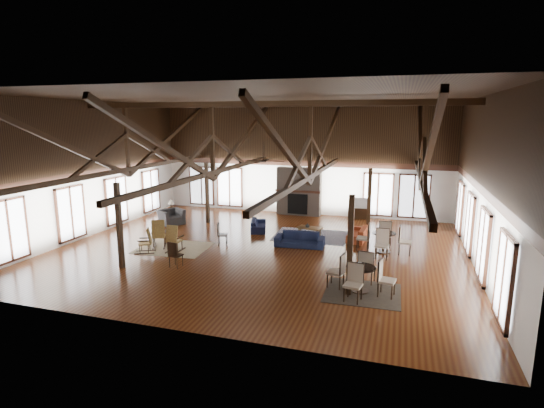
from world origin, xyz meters
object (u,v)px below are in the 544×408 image
(sofa_orange, at_px, (358,233))
(cafe_table_near, at_px, (361,274))
(sofa_navy_left, at_px, (258,225))
(coffee_table, at_px, (310,228))
(armchair, at_px, (171,217))
(sofa_navy_front, at_px, (300,239))
(tv_console, at_px, (359,213))
(cafe_table_far, at_px, (384,239))

(sofa_orange, xyz_separation_m, cafe_table_near, (0.67, -5.79, 0.28))
(sofa_navy_left, relative_size, coffee_table, 1.47)
(sofa_orange, relative_size, armchair, 1.61)
(sofa_navy_front, xyz_separation_m, sofa_navy_left, (-2.49, 1.98, -0.05))
(tv_console, bearing_deg, cafe_table_far, -74.96)
(sofa_navy_left, height_order, armchair, armchair)
(sofa_navy_front, distance_m, cafe_table_near, 4.95)
(sofa_orange, distance_m, cafe_table_near, 5.83)
(armchair, bearing_deg, coffee_table, -59.67)
(cafe_table_far, bearing_deg, cafe_table_near, -96.61)
(sofa_navy_front, bearing_deg, sofa_orange, 35.01)
(armchair, bearing_deg, sofa_orange, -58.90)
(sofa_navy_front, height_order, coffee_table, sofa_navy_front)
(sofa_navy_left, relative_size, cafe_table_far, 0.79)
(sofa_navy_left, bearing_deg, tv_console, -64.68)
(armchair, bearing_deg, sofa_navy_front, -72.97)
(cafe_table_far, bearing_deg, sofa_orange, 126.85)
(sofa_navy_front, height_order, tv_console, sofa_navy_front)
(cafe_table_near, bearing_deg, coffee_table, 116.23)
(coffee_table, bearing_deg, sofa_orange, 14.68)
(cafe_table_near, relative_size, tv_console, 1.91)
(coffee_table, relative_size, armchair, 1.02)
(coffee_table, bearing_deg, tv_console, 79.55)
(coffee_table, relative_size, tv_console, 1.04)
(sofa_navy_front, relative_size, cafe_table_near, 0.95)
(sofa_navy_front, xyz_separation_m, sofa_orange, (2.20, 1.76, -0.03))
(sofa_navy_front, bearing_deg, cafe_table_near, -58.21)
(sofa_navy_front, height_order, sofa_orange, sofa_navy_front)
(sofa_orange, xyz_separation_m, coffee_table, (-2.14, -0.09, 0.09))
(sofa_orange, distance_m, coffee_table, 2.14)
(sofa_navy_front, bearing_deg, cafe_table_far, -0.04)
(sofa_navy_front, distance_m, cafe_table_far, 3.38)
(cafe_table_near, bearing_deg, armchair, 149.58)
(sofa_navy_front, xyz_separation_m, tv_console, (1.83, 5.89, -0.02))
(sofa_orange, height_order, cafe_table_far, cafe_table_far)
(coffee_table, xyz_separation_m, armchair, (-7.10, 0.12, 0.01))
(sofa_orange, relative_size, cafe_table_far, 0.85)
(cafe_table_far, bearing_deg, sofa_navy_front, -176.37)
(cafe_table_near, height_order, tv_console, cafe_table_near)
(sofa_navy_left, distance_m, armchair, 4.56)
(sofa_navy_left, xyz_separation_m, sofa_orange, (4.69, -0.22, 0.02))
(cafe_table_near, relative_size, cafe_table_far, 1.00)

